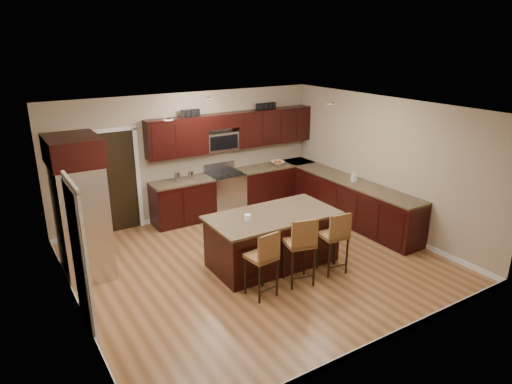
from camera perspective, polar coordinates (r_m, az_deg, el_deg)
floor at (r=8.15m, az=0.24°, el=-8.85°), size 6.00×6.00×0.00m
ceiling at (r=7.29m, az=0.27°, el=10.28°), size 6.00×6.00×0.00m
wall_back at (r=9.95m, az=-8.24°, el=4.50°), size 6.00×0.00×6.00m
wall_left at (r=6.62m, az=-22.35°, el=-4.25°), size 0.00×5.50×5.50m
wall_right at (r=9.49m, az=15.80°, el=3.26°), size 0.00×5.50×5.50m
base_cabinets at (r=10.05m, az=5.03°, el=-0.53°), size 4.02×3.96×0.92m
upper_cabinets at (r=10.15m, az=-2.56°, el=7.80°), size 4.00×0.33×0.80m
range at (r=10.23m, az=-3.85°, el=-0.08°), size 0.76×0.64×1.11m
microwave at (r=10.05m, az=-4.42°, el=6.36°), size 0.76×0.31×0.40m
doorway at (r=9.51m, az=-17.21°, el=1.15°), size 0.85×0.03×2.06m
pantry_door at (r=6.48m, az=-21.32°, el=-7.82°), size 0.03×0.80×2.04m
letter_decor at (r=10.01m, az=-3.33°, el=10.27°), size 2.20×0.03×0.15m
island at (r=7.97m, az=2.06°, el=-6.08°), size 2.24×1.18×0.92m
stool_left at (r=6.87m, az=0.99°, el=-8.11°), size 0.45×0.45×1.08m
stool_mid at (r=7.21m, az=5.65°, el=-6.42°), size 0.52×0.52×1.16m
stool_right at (r=7.65m, az=9.90°, el=-5.38°), size 0.46×0.46×1.10m
refrigerator at (r=7.83m, az=-21.11°, el=-1.74°), size 0.79×1.02×2.35m
floor_mat at (r=9.71m, az=1.44°, el=-4.06°), size 1.21×1.01×0.01m
fruit_bowl at (r=10.79m, az=2.73°, el=3.66°), size 0.38×0.38×0.08m
soap_bottle at (r=9.71m, az=12.17°, el=1.93°), size 0.12×0.12×0.22m
canister_tall at (r=9.61m, az=-9.81°, el=1.86°), size 0.12×0.12×0.20m
canister_short at (r=9.72m, az=-8.17°, el=2.07°), size 0.11×0.11×0.18m
island_jar at (r=7.51m, az=-1.07°, el=-3.19°), size 0.10×0.10×0.10m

